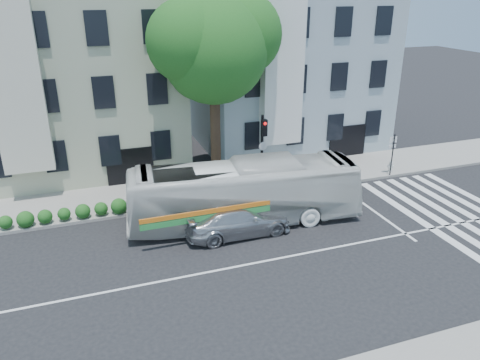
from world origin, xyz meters
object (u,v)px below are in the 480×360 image
bus (244,193)px  traffic_signal (263,144)px  sedan (238,220)px  fire_hydrant (391,166)px

bus → traffic_signal: bearing=-28.9°
sedan → fire_hydrant: 11.76m
fire_hydrant → sedan: bearing=-160.7°
bus → traffic_signal: traffic_signal is taller
traffic_signal → bus: bearing=-126.9°
traffic_signal → fire_hydrant: (8.30, -0.09, -2.30)m
sedan → traffic_signal: traffic_signal is taller
bus → traffic_signal: size_ratio=2.53×
bus → sedan: 1.44m
bus → traffic_signal: (2.12, 2.99, 1.27)m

